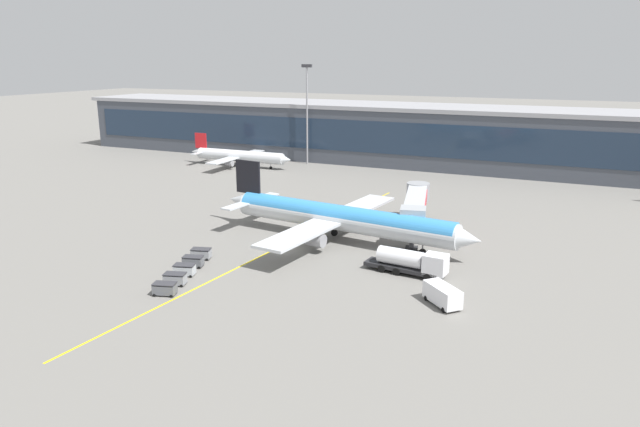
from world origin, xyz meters
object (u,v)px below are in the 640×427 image
(commuter_jet_near, at_px, (239,156))
(crew_van, at_px, (443,295))
(baggage_cart_0, at_px, (165,289))
(baggage_cart_3, at_px, (193,261))
(fuel_tanker, at_px, (411,262))
(baggage_cart_1, at_px, (175,279))
(main_airliner, at_px, (340,218))
(baggage_cart_4, at_px, (201,253))
(baggage_cart_2, at_px, (184,270))

(commuter_jet_near, bearing_deg, crew_van, -43.95)
(baggage_cart_0, height_order, baggage_cart_3, same)
(fuel_tanker, bearing_deg, crew_van, -53.27)
(fuel_tanker, height_order, baggage_cart_1, fuel_tanker)
(fuel_tanker, relative_size, crew_van, 2.16)
(baggage_cart_1, bearing_deg, commuter_jet_near, 116.43)
(main_airliner, height_order, baggage_cart_0, main_airliner)
(fuel_tanker, relative_size, baggage_cart_1, 3.70)
(baggage_cart_0, relative_size, baggage_cart_4, 1.00)
(baggage_cart_4, relative_size, commuter_jet_near, 0.10)
(baggage_cart_3, bearing_deg, baggage_cart_1, -73.51)
(fuel_tanker, distance_m, baggage_cart_1, 29.67)
(crew_van, xyz_separation_m, baggage_cart_2, (-32.21, -4.33, -0.53))
(baggage_cart_0, relative_size, baggage_cart_1, 1.00)
(main_airliner, distance_m, baggage_cart_0, 30.01)
(baggage_cart_4, bearing_deg, fuel_tanker, 12.29)
(main_airliner, bearing_deg, commuter_jet_near, 135.06)
(crew_van, height_order, baggage_cart_4, crew_van)
(main_airliner, height_order, baggage_cart_1, main_airliner)
(baggage_cart_0, distance_m, commuter_jet_near, 83.73)
(baggage_cart_4, bearing_deg, baggage_cart_3, -73.51)
(main_airliner, distance_m, baggage_cart_2, 25.24)
(baggage_cart_0, xyz_separation_m, baggage_cart_2, (-1.82, 6.14, 0.00))
(baggage_cart_2, bearing_deg, baggage_cart_0, -73.51)
(baggage_cart_0, bearing_deg, baggage_cart_4, 106.49)
(baggage_cart_0, distance_m, baggage_cart_3, 9.60)
(crew_van, height_order, baggage_cart_2, crew_van)
(crew_van, bearing_deg, baggage_cart_4, 176.96)
(fuel_tanker, xyz_separation_m, crew_van, (5.92, -7.93, -0.43))
(baggage_cart_3, bearing_deg, baggage_cart_2, -73.51)
(main_airliner, relative_size, commuter_jet_near, 1.46)
(fuel_tanker, xyz_separation_m, commuter_jet_near, (-61.24, 56.81, 0.99))
(baggage_cart_4, bearing_deg, baggage_cart_0, -73.51)
(baggage_cart_4, bearing_deg, crew_van, -3.04)
(baggage_cart_1, bearing_deg, main_airliner, 65.11)
(baggage_cart_3, relative_size, baggage_cart_4, 1.00)
(commuter_jet_near, bearing_deg, baggage_cart_3, -62.72)
(baggage_cart_1, height_order, baggage_cart_2, same)
(baggage_cart_2, height_order, baggage_cart_3, same)
(crew_van, distance_m, baggage_cart_3, 33.15)
(crew_van, xyz_separation_m, baggage_cart_1, (-31.31, -7.40, -0.53))
(fuel_tanker, height_order, commuter_jet_near, commuter_jet_near)
(commuter_jet_near, bearing_deg, baggage_cart_4, -62.24)
(fuel_tanker, xyz_separation_m, baggage_cart_2, (-26.30, -12.26, -0.96))
(fuel_tanker, height_order, baggage_cart_0, fuel_tanker)
(baggage_cart_1, bearing_deg, fuel_tanker, 31.13)
(fuel_tanker, bearing_deg, main_airliner, 145.50)
(crew_van, xyz_separation_m, baggage_cart_4, (-34.03, 1.81, -0.53))
(crew_van, relative_size, commuter_jet_near, 0.17)
(commuter_jet_near, bearing_deg, main_airliner, -44.94)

